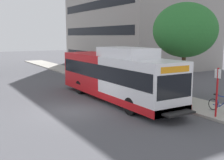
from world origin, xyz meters
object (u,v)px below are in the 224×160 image
bus_stop_sign_pole (217,89)px  transit_bus (115,76)px  bicycle_parked (221,105)px  street_tree_near_stop (185,30)px

bus_stop_sign_pole → transit_bus: bearing=109.2°
transit_bus → bicycle_parked: (3.26, -6.06, -1.14)m
bus_stop_sign_pole → street_tree_near_stop: street_tree_near_stop is taller
transit_bus → bus_stop_sign_pole: (2.26, -6.48, -0.05)m
bicycle_parked → street_tree_near_stop: 6.01m
bicycle_parked → street_tree_near_stop: size_ratio=0.27×
bus_stop_sign_pole → bicycle_parked: size_ratio=1.48×
bus_stop_sign_pole → street_tree_near_stop: 5.94m
transit_bus → bicycle_parked: 6.97m
bicycle_parked → transit_bus: bearing=118.2°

